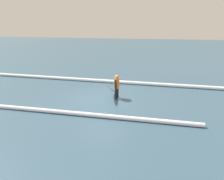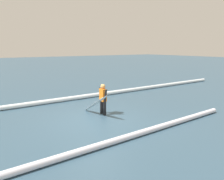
% 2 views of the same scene
% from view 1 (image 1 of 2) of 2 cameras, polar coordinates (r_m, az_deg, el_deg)
% --- Properties ---
extents(ground_plane, '(123.63, 123.63, 0.00)m').
position_cam_1_polar(ground_plane, '(12.24, -2.75, -2.54)').
color(ground_plane, '#345064').
extents(surfer, '(0.22, 0.64, 1.38)m').
position_cam_1_polar(surfer, '(12.22, 1.26, 1.20)').
color(surfer, black).
rests_on(surfer, ground_plane).
extents(surfboard, '(0.33, 2.04, 1.13)m').
position_cam_1_polar(surfboard, '(12.38, -0.43, 0.36)').
color(surfboard, white).
rests_on(surfboard, ground_plane).
extents(wave_crest_foreground, '(24.62, 0.60, 0.24)m').
position_cam_1_polar(wave_crest_foreground, '(15.44, 6.08, 1.87)').
color(wave_crest_foreground, white).
rests_on(wave_crest_foreground, ground_plane).
extents(wave_crest_midground, '(15.75, 0.84, 0.20)m').
position_cam_1_polar(wave_crest_midground, '(11.25, -20.32, -4.79)').
color(wave_crest_midground, white).
rests_on(wave_crest_midground, ground_plane).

